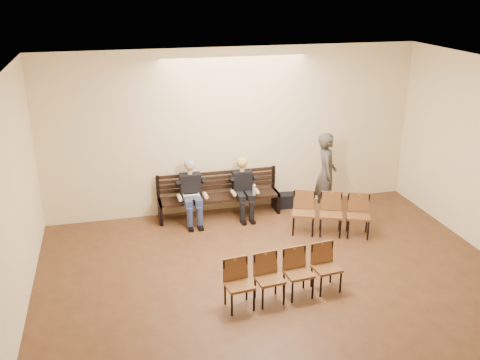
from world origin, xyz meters
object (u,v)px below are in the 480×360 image
object	(u,v)px
passerby	(326,168)
chair_row_front	(331,215)
seated_woman	(243,190)
chair_row_back	(284,277)
bench	(219,206)
seated_man	(191,192)
water_bottle	(254,195)
laptop	(192,198)
bag	(287,200)

from	to	relation	value
passerby	chair_row_front	bearing A→B (deg)	-179.14
seated_woman	chair_row_back	bearing A→B (deg)	-92.93
bench	chair_row_back	distance (m)	3.38
seated_man	chair_row_back	world-z (taller)	seated_man
water_bottle	passerby	size ratio (longest dim) A/B	0.12
laptop	bench	bearing A→B (deg)	36.03
seated_man	water_bottle	size ratio (longest dim) A/B	5.30
seated_man	passerby	distance (m)	2.87
seated_woman	seated_man	bearing A→B (deg)	180.00
seated_woman	passerby	size ratio (longest dim) A/B	0.55
passerby	chair_row_back	size ratio (longest dim) A/B	1.09
seated_woman	chair_row_back	world-z (taller)	seated_woman
water_bottle	chair_row_front	xyz separation A→B (m)	(1.29, -0.99, -0.15)
seated_man	water_bottle	world-z (taller)	seated_man
chair_row_back	passerby	bearing A→B (deg)	51.03
laptop	passerby	world-z (taller)	passerby
bench	seated_woman	xyz separation A→B (m)	(0.49, -0.12, 0.35)
laptop	passerby	xyz separation A→B (m)	(2.83, -0.20, 0.47)
seated_woman	water_bottle	distance (m)	0.33
bag	passerby	bearing A→B (deg)	-40.72
water_bottle	chair_row_back	distance (m)	2.97
chair_row_back	water_bottle	bearing A→B (deg)	77.68
chair_row_front	bag	bearing A→B (deg)	126.57
passerby	water_bottle	bearing A→B (deg)	104.35
water_bottle	passerby	distance (m)	1.62
bench	chair_row_front	size ratio (longest dim) A/B	1.73
laptop	chair_row_front	world-z (taller)	chair_row_front
chair_row_front	chair_row_back	size ratio (longest dim) A/B	0.79
seated_man	water_bottle	distance (m)	1.30
bench	seated_woman	distance (m)	0.62
seated_man	chair_row_back	size ratio (longest dim) A/B	0.67
seated_man	bag	distance (m)	2.23
seated_woman	laptop	bearing A→B (deg)	-172.65
bench	chair_row_front	distance (m)	2.41
bag	seated_man	bearing A→B (deg)	-174.19
laptop	passerby	distance (m)	2.87
laptop	passerby	bearing A→B (deg)	8.88
water_bottle	passerby	xyz separation A→B (m)	(1.55, -0.06, 0.47)
seated_man	passerby	size ratio (longest dim) A/B	0.61
seated_man	chair_row_front	bearing A→B (deg)	-26.63
passerby	chair_row_front	distance (m)	1.16
seated_man	seated_woman	xyz separation A→B (m)	(1.11, 0.00, -0.06)
bench	water_bottle	xyz separation A→B (m)	(0.66, -0.41, 0.35)
laptop	water_bottle	xyz separation A→B (m)	(1.28, -0.15, -0.00)
water_bottle	bag	distance (m)	1.11
seated_man	chair_row_front	xyz separation A→B (m)	(2.56, -1.28, -0.22)
bag	passerby	xyz separation A→B (m)	(0.66, -0.57, 0.89)
seated_man	laptop	distance (m)	0.16
seated_man	water_bottle	xyz separation A→B (m)	(1.27, -0.29, -0.07)
laptop	seated_woman	bearing A→B (deg)	20.31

